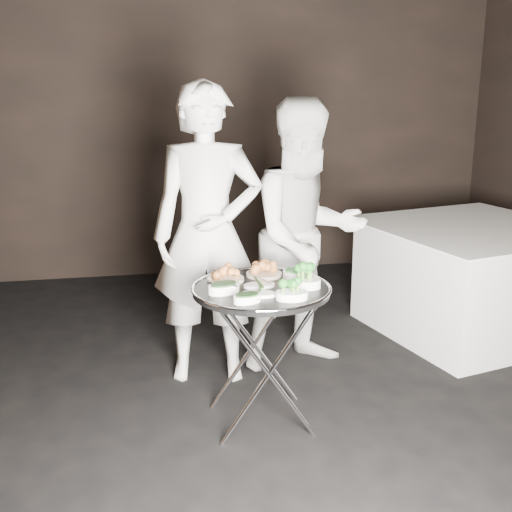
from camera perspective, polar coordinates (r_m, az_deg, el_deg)
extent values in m
cube|color=black|center=(3.52, 1.19, -17.87)|extent=(6.00, 7.00, 0.05)
cube|color=black|center=(6.45, -5.48, 11.60)|extent=(6.00, 0.05, 3.00)
cylinder|color=silver|center=(3.48, 1.14, -10.49)|extent=(0.54, 0.02, 0.79)
cylinder|color=silver|center=(3.48, 1.14, -10.49)|extent=(0.54, 0.02, 0.79)
cylinder|color=silver|center=(3.85, -0.17, -7.85)|extent=(0.54, 0.02, 0.79)
cylinder|color=silver|center=(3.85, -0.17, -7.85)|extent=(0.54, 0.02, 0.79)
cylinder|color=silver|center=(3.49, -3.23, -3.85)|extent=(0.02, 0.46, 0.02)
cylinder|color=silver|center=(3.57, 4.07, -3.39)|extent=(0.02, 0.46, 0.02)
cylinder|color=black|center=(3.51, 0.47, -3.06)|extent=(0.75, 0.75, 0.03)
torus|color=silver|center=(3.51, 0.47, -2.82)|extent=(0.77, 0.77, 0.02)
cylinder|color=beige|center=(3.63, -2.71, -2.08)|extent=(0.21, 0.21, 0.02)
cylinder|color=beige|center=(3.72, 0.72, -1.63)|extent=(0.21, 0.21, 0.02)
cylinder|color=white|center=(3.65, 3.45, -1.69)|extent=(0.13, 0.13, 0.05)
cylinder|color=silver|center=(3.61, -2.83, -1.49)|extent=(0.12, 0.15, 0.01)
cylinder|color=silver|center=(3.70, 0.58, -1.08)|extent=(0.07, 0.18, 0.01)
cylinder|color=silver|center=(3.66, 3.59, -1.27)|extent=(0.05, 0.18, 0.01)
cylinder|color=silver|center=(3.41, -2.99, -2.52)|extent=(0.15, 0.11, 0.01)
cylinder|color=silver|center=(3.50, 4.17, -2.10)|extent=(0.12, 0.15, 0.01)
cylinder|color=silver|center=(3.50, 0.44, -2.02)|extent=(0.07, 0.17, 0.01)
imported|color=silver|center=(4.08, -4.33, 1.88)|extent=(0.75, 0.55, 1.92)
imported|color=silver|center=(4.27, 4.51, 1.72)|extent=(1.01, 0.86, 1.81)
cube|color=silver|center=(5.25, 18.50, -2.06)|extent=(1.31, 1.31, 0.82)
cube|color=silver|center=(5.15, 18.89, 2.42)|extent=(1.48, 1.48, 0.02)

